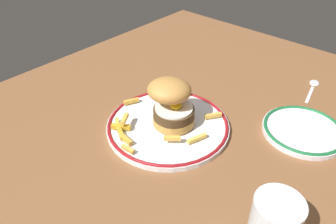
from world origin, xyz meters
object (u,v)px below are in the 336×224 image
at_px(burger, 171,102).
at_px(side_plate, 303,130).
at_px(dinner_plate, 168,125).
at_px(spoon, 314,84).

xyz_separation_m(burger, side_plate, (0.18, -0.24, -0.06)).
height_order(dinner_plate, side_plate, same).
relative_size(dinner_plate, side_plate, 1.56).
height_order(side_plate, spoon, side_plate).
xyz_separation_m(dinner_plate, burger, (0.01, -0.00, 0.06)).
xyz_separation_m(burger, spoon, (0.40, -0.18, -0.07)).
bearing_deg(spoon, burger, 156.36).
bearing_deg(spoon, side_plate, -164.12).
xyz_separation_m(dinner_plate, spoon, (0.41, -0.18, -0.00)).
distance_m(burger, side_plate, 0.31).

